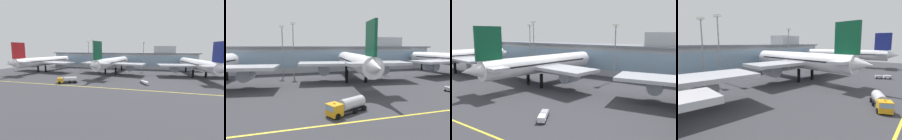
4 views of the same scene
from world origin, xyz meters
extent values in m
plane|color=#38383D|center=(0.00, 0.00, 0.00)|extent=(180.00, 180.00, 0.00)
cube|color=#ADB2B7|center=(0.00, 46.70, 6.05)|extent=(116.30, 12.00, 12.10)
cube|color=#84A3BC|center=(0.00, 40.65, 6.66)|extent=(111.65, 0.20, 7.74)
cube|color=slate|center=(0.00, 46.70, 12.50)|extent=(119.30, 14.00, 0.80)
cube|color=#ADB2B7|center=(34.89, 48.70, 15.10)|extent=(16.00, 10.00, 6.00)
cylinder|color=black|center=(-44.68, 8.30, 2.33)|extent=(1.10, 1.10, 4.67)
cylinder|color=black|center=(-45.06, 28.62, 2.33)|extent=(1.10, 1.10, 4.67)
cylinder|color=white|center=(-47.60, 12.28, 7.29)|extent=(12.45, 43.90, 5.83)
cone|color=white|center=(-43.99, 35.51, 7.29)|extent=(6.28, 6.04, 5.54)
cube|color=#84A3BC|center=(-44.53, 32.07, 8.31)|extent=(4.95, 4.71, 1.75)
cube|color=black|center=(-47.60, 12.28, 7.73)|extent=(11.44, 37.03, 0.47)
cube|color=#B7BAC1|center=(-47.60, 12.28, 6.56)|extent=(44.63, 17.01, 0.93)
cylinder|color=#999EA8|center=(-59.41, 15.70, 4.26)|extent=(4.90, 6.22, 4.08)
cylinder|color=#999EA8|center=(-35.31, 11.96, 4.26)|extent=(4.90, 6.22, 4.08)
cylinder|color=black|center=(-2.86, 10.86, 2.36)|extent=(1.10, 1.10, 4.71)
cylinder|color=black|center=(4.12, 9.76, 2.36)|extent=(1.10, 1.10, 4.71)
cylinder|color=black|center=(3.81, 30.49, 2.36)|extent=(1.10, 1.10, 4.71)
cylinder|color=white|center=(1.18, 13.82, 7.36)|extent=(12.74, 44.78, 5.89)
cone|color=white|center=(4.92, 37.50, 7.36)|extent=(6.35, 6.11, 5.60)
cone|color=white|center=(-2.60, -10.15, 7.80)|extent=(5.95, 7.18, 5.01)
cube|color=#84A3BC|center=(4.36, 34.00, 8.39)|extent=(5.01, 4.76, 1.77)
cube|color=black|center=(1.18, 13.82, 7.80)|extent=(11.69, 37.77, 0.47)
cube|color=#B7BAC1|center=(1.18, 13.82, 6.63)|extent=(41.75, 16.85, 0.94)
cylinder|color=#999EA8|center=(-9.79, 17.17, 4.30)|extent=(4.97, 6.34, 4.12)
cylinder|color=#999EA8|center=(12.65, 13.63, 4.30)|extent=(4.97, 6.34, 4.12)
cube|color=#0C4C2D|center=(-1.86, -5.48, 15.02)|extent=(1.94, 8.01, 9.42)
cube|color=#B7BAC1|center=(-1.86, -5.48, 8.25)|extent=(13.59, 6.85, 0.75)
cylinder|color=#999EA8|center=(38.20, 15.82, 4.13)|extent=(4.71, 6.32, 3.96)
cylinder|color=black|center=(24.08, -12.53, 0.30)|extent=(0.47, 0.62, 0.60)
cylinder|color=black|center=(22.78, -13.29, 0.30)|extent=(0.47, 0.62, 0.60)
cylinder|color=black|center=(23.16, -10.96, 0.30)|extent=(0.47, 0.62, 0.60)
cylinder|color=black|center=(21.86, -11.71, 0.30)|extent=(0.47, 0.62, 0.60)
cube|color=silver|center=(22.97, -12.12, 0.85)|extent=(2.60, 3.00, 1.10)
cylinder|color=black|center=(22.48, -9.79, 0.30)|extent=(0.46, 0.61, 0.60)
cylinder|color=black|center=(21.19, -10.54, 0.30)|extent=(0.46, 0.61, 0.60)
cylinder|color=black|center=(21.64, -8.34, 0.30)|extent=(0.46, 0.61, 0.60)
cylinder|color=black|center=(20.34, -9.09, 0.30)|extent=(0.46, 0.61, 0.60)
cube|color=#A8A8B2|center=(21.41, -9.44, 0.80)|extent=(2.50, 2.83, 1.00)
cube|color=#2D2D33|center=(22.17, -10.74, 0.45)|extent=(0.39, 0.57, 0.08)
cylinder|color=gray|center=(-24.24, 34.93, 10.55)|extent=(0.44, 0.44, 21.09)
cube|color=silver|center=(-24.24, 34.93, 21.44)|extent=(1.80, 1.80, 0.70)
cylinder|color=gray|center=(-19.75, 32.57, 11.15)|extent=(0.44, 0.44, 22.30)
cube|color=silver|center=(-19.75, 32.57, 22.65)|extent=(1.80, 1.80, 0.70)
cylinder|color=gray|center=(19.39, 33.52, 10.12)|extent=(0.44, 0.44, 20.23)
cube|color=silver|center=(19.39, 33.52, 20.58)|extent=(1.80, 1.80, 0.70)
camera|label=1|loc=(24.70, -79.42, 15.63)|focal=24.26mm
camera|label=2|loc=(-24.43, -50.47, 12.94)|focal=29.80mm
camera|label=3|loc=(51.74, -45.56, 18.02)|focal=36.49mm
camera|label=4|loc=(-52.99, -25.24, 13.45)|focal=28.82mm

